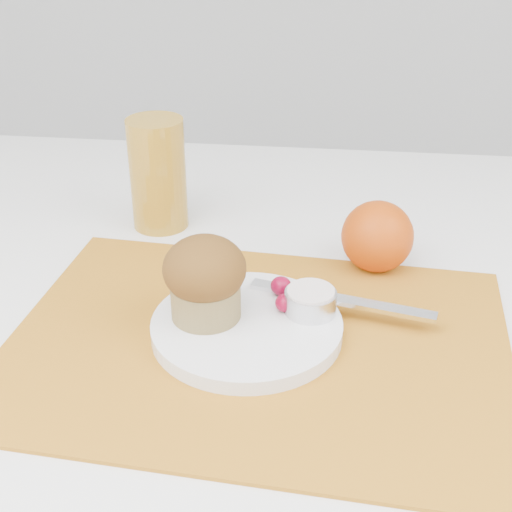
# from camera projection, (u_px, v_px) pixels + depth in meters

# --- Properties ---
(table) EXTENTS (1.20, 0.80, 0.75)m
(table) POSITION_uv_depth(u_px,v_px,m) (257.00, 488.00, 1.03)
(table) COLOR white
(table) RESTS_ON ground
(placemat) EXTENTS (0.52, 0.40, 0.00)m
(placemat) POSITION_uv_depth(u_px,v_px,m) (257.00, 344.00, 0.71)
(placemat) COLOR #B77019
(placemat) RESTS_ON table
(plate) EXTENTS (0.22, 0.22, 0.02)m
(plate) POSITION_uv_depth(u_px,v_px,m) (247.00, 327.00, 0.72)
(plate) COLOR white
(plate) RESTS_ON placemat
(ramekin) EXTENTS (0.06, 0.06, 0.02)m
(ramekin) POSITION_uv_depth(u_px,v_px,m) (310.00, 302.00, 0.72)
(ramekin) COLOR silver
(ramekin) RESTS_ON plate
(cream) EXTENTS (0.06, 0.06, 0.01)m
(cream) POSITION_uv_depth(u_px,v_px,m) (311.00, 292.00, 0.72)
(cream) COLOR white
(cream) RESTS_ON ramekin
(raspberry_near) EXTENTS (0.02, 0.02, 0.02)m
(raspberry_near) POSITION_uv_depth(u_px,v_px,m) (281.00, 286.00, 0.75)
(raspberry_near) COLOR #5F021A
(raspberry_near) RESTS_ON plate
(raspberry_far) EXTENTS (0.02, 0.02, 0.02)m
(raspberry_far) POSITION_uv_depth(u_px,v_px,m) (285.00, 303.00, 0.73)
(raspberry_far) COLOR #600218
(raspberry_far) RESTS_ON plate
(butter_knife) EXTENTS (0.20, 0.06, 0.00)m
(butter_knife) POSITION_uv_depth(u_px,v_px,m) (341.00, 300.00, 0.74)
(butter_knife) COLOR white
(butter_knife) RESTS_ON plate
(orange) EXTENTS (0.08, 0.08, 0.08)m
(orange) POSITION_uv_depth(u_px,v_px,m) (377.00, 236.00, 0.82)
(orange) COLOR #C34406
(orange) RESTS_ON table
(juice_glass) EXTENTS (0.09, 0.09, 0.14)m
(juice_glass) POSITION_uv_depth(u_px,v_px,m) (158.00, 174.00, 0.91)
(juice_glass) COLOR #B38121
(juice_glass) RESTS_ON table
(muffin) EXTENTS (0.09, 0.09, 0.09)m
(muffin) POSITION_uv_depth(u_px,v_px,m) (205.00, 278.00, 0.70)
(muffin) COLOR olive
(muffin) RESTS_ON plate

